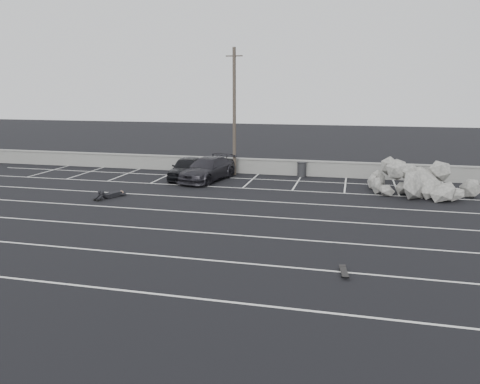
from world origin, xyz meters
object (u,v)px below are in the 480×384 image
(riprap_pile, at_px, (420,187))
(utility_pole, at_px, (234,112))
(car_right, at_px, (207,169))
(person, at_px, (114,192))
(trash_bin, at_px, (302,169))
(skateboard, at_px, (344,272))
(car_left, at_px, (187,168))

(riprap_pile, bearing_deg, utility_pole, 160.68)
(car_right, xyz_separation_m, person, (-3.60, -5.72, -0.49))
(trash_bin, bearing_deg, skateboard, -79.07)
(car_left, relative_size, riprap_pile, 0.69)
(trash_bin, xyz_separation_m, skateboard, (3.24, -16.76, -0.43))
(car_left, bearing_deg, trash_bin, 15.69)
(riprap_pile, bearing_deg, trash_bin, 147.46)
(car_left, relative_size, utility_pole, 0.51)
(car_left, distance_m, person, 6.30)
(car_right, relative_size, person, 1.90)
(trash_bin, bearing_deg, utility_pole, -175.04)
(car_right, xyz_separation_m, trash_bin, (5.82, 2.76, -0.23))
(riprap_pile, distance_m, person, 16.92)
(trash_bin, distance_m, person, 12.68)
(car_left, height_order, skateboard, car_left)
(car_left, xyz_separation_m, person, (-2.14, -5.91, -0.49))
(utility_pole, xyz_separation_m, person, (-4.81, -8.09, -4.06))
(car_right, bearing_deg, trash_bin, 37.24)
(car_left, relative_size, skateboard, 5.00)
(utility_pole, xyz_separation_m, trash_bin, (4.61, 0.40, -3.80))
(utility_pole, xyz_separation_m, skateboard, (7.85, -16.36, -4.23))
(car_right, distance_m, trash_bin, 6.45)
(trash_bin, xyz_separation_m, person, (-9.42, -8.49, -0.26))
(car_left, xyz_separation_m, riprap_pile, (14.30, -1.90, -0.21))
(utility_pole, xyz_separation_m, riprap_pile, (11.63, -4.08, -3.78))
(trash_bin, height_order, riprap_pile, riprap_pile)
(car_left, height_order, utility_pole, utility_pole)
(utility_pole, height_order, riprap_pile, utility_pole)
(utility_pole, height_order, trash_bin, utility_pole)
(utility_pole, bearing_deg, car_right, -117.08)
(car_right, relative_size, trash_bin, 5.11)
(car_right, bearing_deg, riprap_pile, 4.23)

